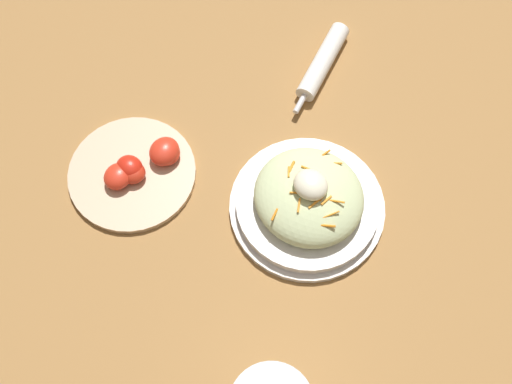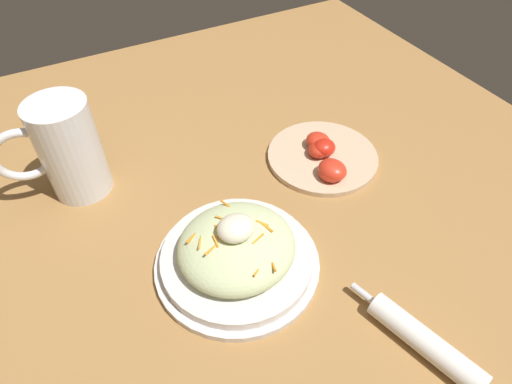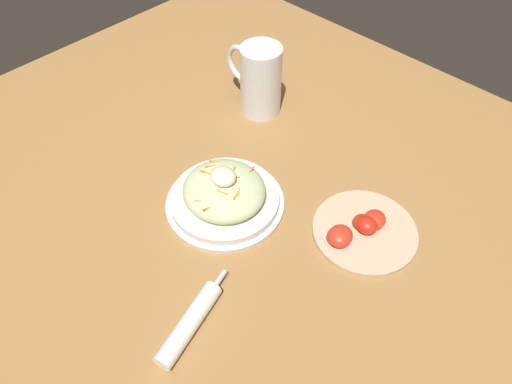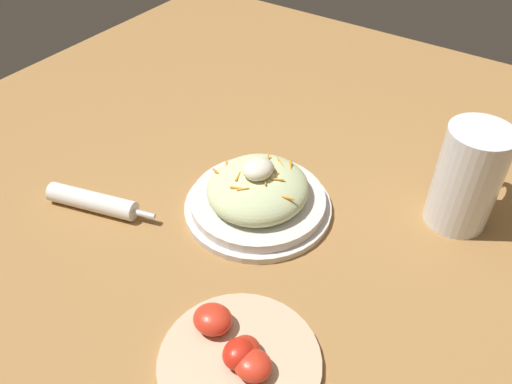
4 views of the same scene
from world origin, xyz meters
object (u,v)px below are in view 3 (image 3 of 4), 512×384
tomato_plate (361,230)px  napkin_roll (190,323)px  salad_plate (226,194)px  beer_mug (260,84)px

tomato_plate → napkin_roll: bearing=-104.4°
napkin_roll → salad_plate: bearing=123.6°
salad_plate → napkin_roll: size_ratio=1.27×
salad_plate → beer_mug: 0.31m
salad_plate → tomato_plate: 0.27m
salad_plate → beer_mug: beer_mug is taller
beer_mug → napkin_roll: beer_mug is taller
napkin_roll → beer_mug: bearing=122.3°
napkin_roll → tomato_plate: tomato_plate is taller
tomato_plate → beer_mug: bearing=160.8°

